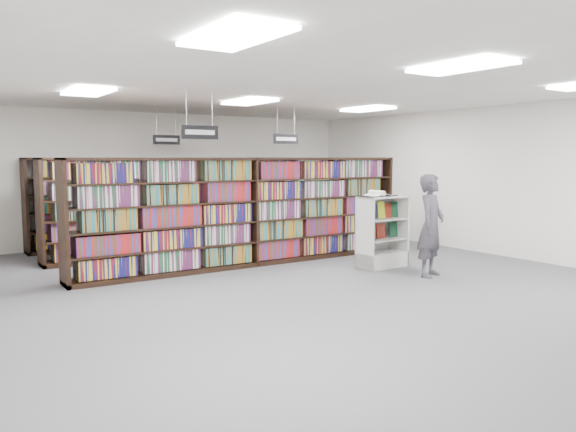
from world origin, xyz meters
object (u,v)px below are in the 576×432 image
endcap_display (381,243)px  shopper (431,226)px  bookshelf_row_near (250,212)px  open_book (377,195)px

endcap_display → shopper: 1.22m
shopper → bookshelf_row_near: bearing=105.8°
shopper → endcap_display: bearing=74.3°
bookshelf_row_near → endcap_display: 2.61m
bookshelf_row_near → shopper: bookshelf_row_near is taller
bookshelf_row_near → endcap_display: bookshelf_row_near is taller
open_book → shopper: bearing=-84.4°
endcap_display → shopper: (0.13, -1.13, 0.44)m
endcap_display → open_book: bearing=164.3°
open_book → bookshelf_row_near: bearing=135.6°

